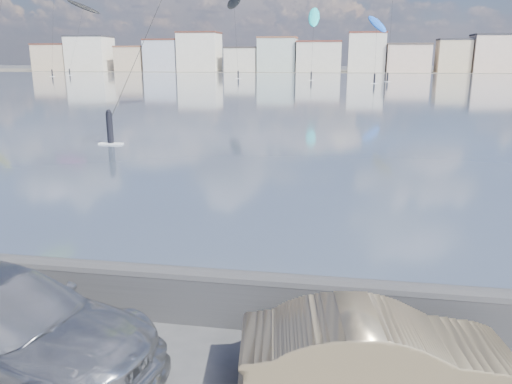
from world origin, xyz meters
TOP-DOWN VIEW (x-y plane):
  - bay_water at (0.00, 91.50)m, footprint 500.00×177.00m
  - far_shore_strip at (0.00, 200.00)m, footprint 500.00×60.00m
  - seawall at (0.00, 2.70)m, footprint 400.00×0.36m
  - far_buildings at (1.31, 186.00)m, footprint 240.79×13.26m
  - car_champagne at (3.28, 1.09)m, footprint 4.14×1.94m
  - kitesurfer_0 at (-79.11, 150.74)m, footprint 10.58×18.39m
  - kitesurfer_3 at (-4.42, 117.30)m, footprint 2.84×10.41m
  - kitesurfer_6 at (-26.21, 130.79)m, footprint 7.81×18.64m
  - kitesurfer_16 at (9.66, 112.21)m, footprint 5.21×18.55m

SIDE VIEW (x-z plane):
  - bay_water at x=0.00m, z-range 0.01..0.01m
  - far_shore_strip at x=0.00m, z-range 0.01..0.01m
  - seawall at x=0.00m, z-range 0.04..1.12m
  - car_champagne at x=3.28m, z-range 0.00..1.31m
  - far_buildings at x=1.31m, z-range -1.27..13.33m
  - kitesurfer_16 at x=9.66m, z-range 4.57..19.16m
  - kitesurfer_3 at x=-4.42m, z-range 5.48..22.40m
  - kitesurfer_6 at x=-26.21m, z-range 8.49..29.35m
  - kitesurfer_0 at x=-79.11m, z-range 8.69..32.22m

